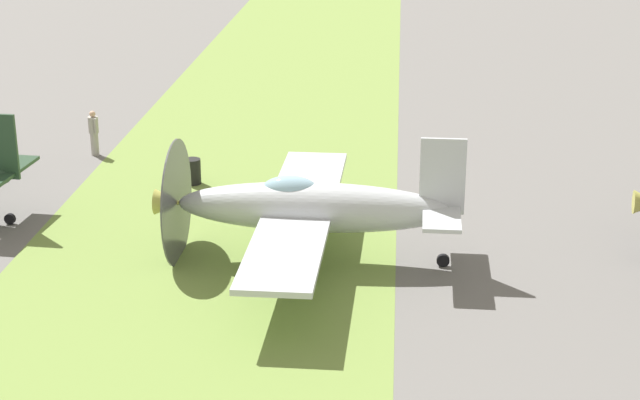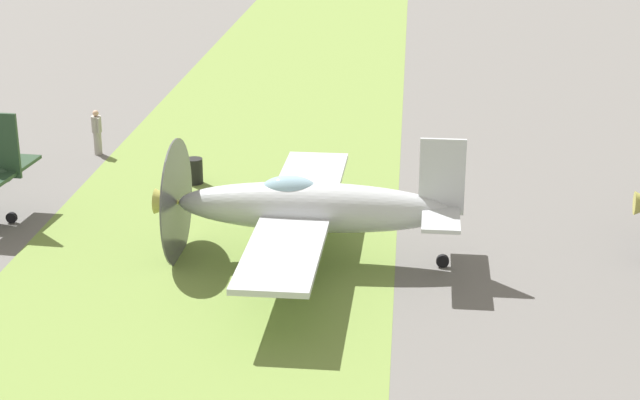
# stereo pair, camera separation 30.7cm
# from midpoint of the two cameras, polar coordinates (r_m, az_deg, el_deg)

# --- Properties ---
(grass_verge) EXTENTS (120.00, 11.00, 0.01)m
(grass_verge) POSITION_cam_midpoint_polar(r_m,az_deg,el_deg) (32.92, -5.03, -0.92)
(grass_verge) COLOR olive
(grass_verge) RESTS_ON ground
(airplane_wingman) EXTENTS (11.01, 8.75, 3.94)m
(airplane_wingman) POSITION_cam_midpoint_polar(r_m,az_deg,el_deg) (28.85, -0.38, -0.40)
(airplane_wingman) COLOR #B2B7BC
(airplane_wingman) RESTS_ON ground
(ground_crew_mechanic) EXTENTS (0.53, 0.41, 1.73)m
(ground_crew_mechanic) POSITION_cam_midpoint_polar(r_m,az_deg,el_deg) (39.79, -12.07, 3.76)
(ground_crew_mechanic) COLOR #9E998E
(ground_crew_mechanic) RESTS_ON ground
(fuel_drum) EXTENTS (0.60, 0.60, 0.90)m
(fuel_drum) POSITION_cam_midpoint_polar(r_m,az_deg,el_deg) (36.02, -6.76, 1.61)
(fuel_drum) COLOR black
(fuel_drum) RESTS_ON ground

